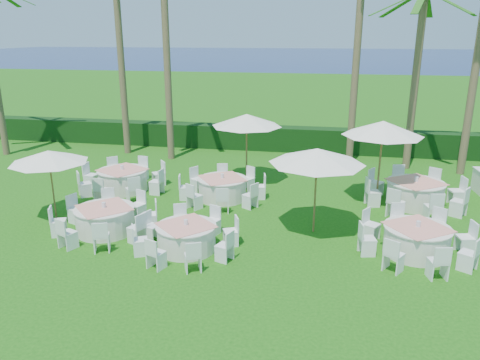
# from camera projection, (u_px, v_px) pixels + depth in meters

# --- Properties ---
(ground) EXTENTS (120.00, 120.00, 0.00)m
(ground) POSITION_uv_depth(u_px,v_px,m) (229.00, 252.00, 12.91)
(ground) COLOR #15520E
(ground) RESTS_ON ground
(hedge) EXTENTS (34.00, 1.00, 1.20)m
(hedge) POSITION_uv_depth(u_px,v_px,m) (278.00, 138.00, 23.97)
(hedge) COLOR black
(hedge) RESTS_ON ground
(ocean) EXTENTS (260.00, 260.00, 0.00)m
(ocean) POSITION_uv_depth(u_px,v_px,m) (321.00, 59.00, 108.46)
(ocean) COLOR #07134B
(ocean) RESTS_ON ground
(banquet_table_a) EXTENTS (3.03, 3.03, 0.95)m
(banquet_table_a) POSITION_uv_depth(u_px,v_px,m) (105.00, 219.00, 14.11)
(banquet_table_a) COLOR silver
(banquet_table_a) RESTS_ON ground
(banquet_table_b) EXTENTS (2.86, 2.86, 0.89)m
(banquet_table_b) POSITION_uv_depth(u_px,v_px,m) (186.00, 237.00, 12.96)
(banquet_table_b) COLOR silver
(banquet_table_b) RESTS_ON ground
(banquet_table_c) EXTENTS (3.14, 3.14, 0.95)m
(banquet_table_c) POSITION_uv_depth(u_px,v_px,m) (416.00, 239.00, 12.72)
(banquet_table_c) COLOR silver
(banquet_table_c) RESTS_ON ground
(banquet_table_d) EXTENTS (3.31, 3.31, 0.99)m
(banquet_table_d) POSITION_uv_depth(u_px,v_px,m) (123.00, 179.00, 17.84)
(banquet_table_d) COLOR silver
(banquet_table_d) RESTS_ON ground
(banquet_table_e) EXTENTS (3.13, 3.13, 0.95)m
(banquet_table_e) POSITION_uv_depth(u_px,v_px,m) (222.00, 188.00, 16.94)
(banquet_table_e) COLOR silver
(banquet_table_e) RESTS_ON ground
(banquet_table_f) EXTENTS (3.45, 3.45, 1.03)m
(banquet_table_f) POSITION_uv_depth(u_px,v_px,m) (415.00, 193.00, 16.30)
(banquet_table_f) COLOR silver
(banquet_table_f) RESTS_ON ground
(umbrella_a) EXTENTS (2.44, 2.44, 2.26)m
(umbrella_a) POSITION_uv_depth(u_px,v_px,m) (49.00, 157.00, 14.72)
(umbrella_a) COLOR brown
(umbrella_a) RESTS_ON ground
(umbrella_b) EXTENTS (2.82, 2.82, 2.60)m
(umbrella_b) POSITION_uv_depth(u_px,v_px,m) (317.00, 156.00, 13.53)
(umbrella_b) COLOR brown
(umbrella_b) RESTS_ON ground
(umbrella_c) EXTENTS (2.78, 2.78, 2.76)m
(umbrella_c) POSITION_uv_depth(u_px,v_px,m) (247.00, 120.00, 18.25)
(umbrella_c) COLOR brown
(umbrella_c) RESTS_ON ground
(umbrella_d) EXTENTS (2.77, 2.77, 2.93)m
(umbrella_d) POSITION_uv_depth(u_px,v_px,m) (383.00, 128.00, 15.91)
(umbrella_d) COLOR brown
(umbrella_d) RESTS_ON ground
(palm_a) EXTENTS (4.11, 4.40, 11.27)m
(palm_a) POSITION_uv_depth(u_px,v_px,m) (118.00, 25.00, 21.74)
(palm_a) COLOR brown
(palm_a) RESTS_ON ground
(palm_b) EXTENTS (4.41, 4.06, 9.47)m
(palm_b) POSITION_uv_depth(u_px,v_px,m) (166.00, 46.00, 20.95)
(palm_b) COLOR brown
(palm_b) RESTS_ON ground
(palm_c) EXTENTS (4.21, 4.39, 12.32)m
(palm_c) POSITION_uv_depth(u_px,v_px,m) (360.00, 11.00, 19.72)
(palm_c) COLOR brown
(palm_c) RESTS_ON ground
(palm_d) EXTENTS (4.35, 4.28, 7.43)m
(palm_d) POSITION_uv_depth(u_px,v_px,m) (416.00, 73.00, 19.68)
(palm_d) COLOR brown
(palm_d) RESTS_ON ground
(palm_e) EXTENTS (4.30, 4.34, 10.34)m
(palm_e) POSITION_uv_depth(u_px,v_px,m) (480.00, 36.00, 18.40)
(palm_e) COLOR brown
(palm_e) RESTS_ON ground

